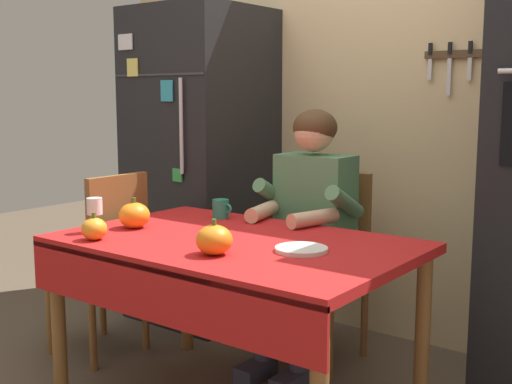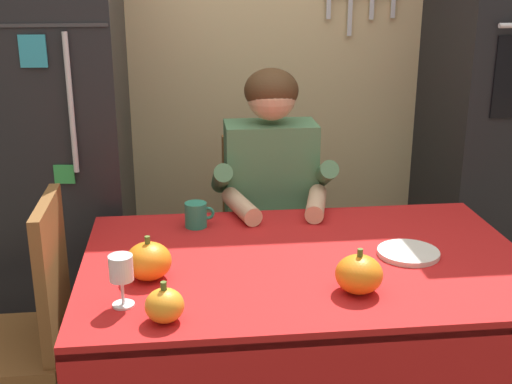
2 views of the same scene
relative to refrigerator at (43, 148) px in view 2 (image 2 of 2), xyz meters
The scene contains 13 objects.
back_wall_assembly 1.15m from the refrigerator, 21.31° to the left, with size 3.70×0.13×2.60m.
refrigerator is the anchor object (origin of this frame).
wall_oven 2.01m from the refrigerator, ahead, with size 0.60×0.64×2.10m.
dining_table 1.32m from the refrigerator, 42.91° to the right, with size 1.40×0.90×0.74m.
chair_behind_person 1.00m from the refrigerator, ahead, with size 0.40×0.40×0.93m.
seated_person 0.98m from the refrigerator, 16.88° to the right, with size 0.47×0.55×1.25m.
chair_left_side 0.87m from the refrigerator, 86.35° to the right, with size 0.40×0.40×0.93m.
coffee_mug 0.83m from the refrigerator, 41.75° to the right, with size 0.10×0.08×0.09m.
wine_glass 1.18m from the refrigerator, 70.17° to the right, with size 0.07×0.07×0.15m.
pumpkin_large 1.06m from the refrigerator, 63.97° to the right, with size 0.13×0.13×0.13m.
pumpkin_medium 1.53m from the refrigerator, 46.36° to the right, with size 0.13×0.13×0.13m.
pumpkin_small 1.32m from the refrigerator, 66.95° to the right, with size 0.10×0.10×0.11m.
serving_tray 1.55m from the refrigerator, 34.37° to the right, with size 0.20×0.20×0.02m, color silver.
Camera 2 is at (-0.37, -1.80, 1.61)m, focal length 47.14 mm.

